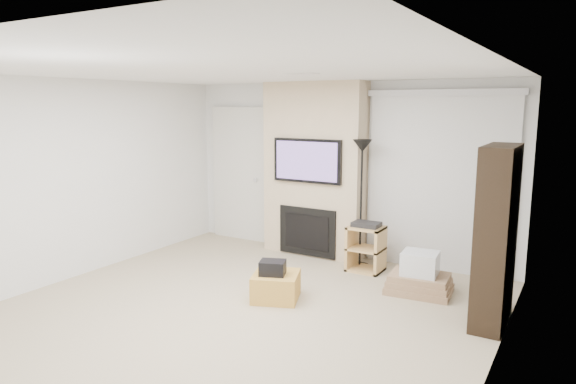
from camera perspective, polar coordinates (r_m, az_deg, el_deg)
The scene contains 15 objects.
floor at distance 5.49m, azimuth -6.59°, elevation -13.79°, with size 5.00×5.50×0.00m, color tan.
ceiling at distance 5.04m, azimuth -7.15°, elevation 13.26°, with size 5.00×5.50×0.00m, color white.
wall_back at distance 7.46m, azimuth 6.08°, elevation 2.49°, with size 5.00×2.50×0.00m, color white.
wall_left at distance 6.91m, azimuth -23.56°, elevation 1.15°, with size 5.50×2.50×0.00m, color white.
wall_right at distance 4.13m, azimuth 21.93°, elevation -4.03°, with size 5.50×2.50×0.00m, color white.
hvac_vent at distance 5.49m, azimuth 1.50°, elevation 13.00°, with size 0.35×0.18×0.01m, color silver.
ottoman at distance 5.90m, azimuth -1.34°, elevation -10.43°, with size 0.50×0.50×0.30m, color gold.
black_bag at distance 5.80m, azimuth -1.72°, elevation -8.41°, with size 0.28×0.22×0.16m, color black.
fireplace_wall at distance 7.43m, azimuth 2.94°, elevation 2.39°, with size 1.50×0.47×2.50m.
entry_door at distance 8.36m, azimuth -5.34°, elevation 1.92°, with size 1.02×0.11×2.14m.
vertical_blinds at distance 6.95m, azimuth 16.46°, elevation 1.80°, with size 1.98×0.10×2.37m.
floor_lamp at distance 6.84m, azimuth 8.21°, elevation 2.72°, with size 0.26×0.26×1.73m.
av_stand at distance 6.88m, azimuth 8.65°, elevation -5.88°, with size 0.45×0.38×0.66m.
box_stack at distance 6.27m, azimuth 14.40°, elevation -9.16°, with size 0.78×0.62×0.49m.
bookshelf at distance 5.46m, azimuth 22.11°, elevation -4.60°, with size 0.30×0.80×1.80m.
Camera 1 is at (3.07, -3.99, 2.18)m, focal length 32.00 mm.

